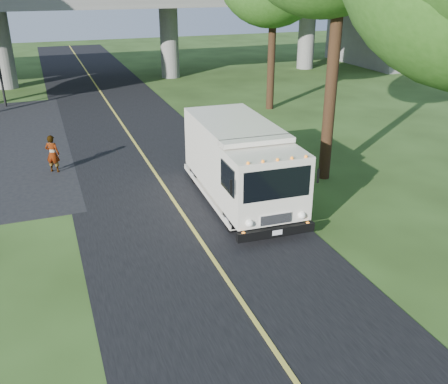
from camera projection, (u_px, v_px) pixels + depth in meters
ground at (287, 370)px, 10.15m from camera, size 120.00×120.00×0.00m
road at (166, 189)px, 18.74m from camera, size 7.00×90.00×0.02m
lane_line at (166, 189)px, 18.74m from camera, size 0.12×90.00×0.01m
overpass at (87, 19)px, 35.86m from camera, size 54.00×10.00×7.30m
step_van at (240, 161)px, 17.19m from camera, size 2.66×6.68×2.77m
pedestrian at (53, 154)px, 20.12m from camera, size 0.68×0.60×1.56m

